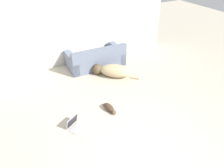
% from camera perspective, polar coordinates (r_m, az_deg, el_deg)
% --- Properties ---
extents(ground_plane, '(20.00, 20.00, 0.00)m').
position_cam_1_polar(ground_plane, '(4.17, 8.74, -20.14)').
color(ground_plane, '#BCB29E').
extents(wall_back, '(7.19, 0.06, 2.65)m').
position_cam_1_polar(wall_back, '(6.84, -12.87, 15.15)').
color(wall_back, silver).
rests_on(wall_back, ground_plane).
extents(couch, '(1.77, 0.92, 0.73)m').
position_cam_1_polar(couch, '(6.95, -4.25, 6.54)').
color(couch, slate).
rests_on(couch, ground_plane).
extents(dog, '(1.18, 1.10, 0.36)m').
position_cam_1_polar(dog, '(6.41, 0.20, 3.53)').
color(dog, tan).
rests_on(dog, ground_plane).
extents(cat, '(0.21, 0.52, 0.15)m').
position_cam_1_polar(cat, '(5.14, -0.69, -6.26)').
color(cat, '#473323').
rests_on(cat, ground_plane).
extents(laptop_open, '(0.45, 0.44, 0.25)m').
position_cam_1_polar(laptop_open, '(4.78, -9.76, -10.27)').
color(laptop_open, '#B7B7BC').
rests_on(laptop_open, ground_plane).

